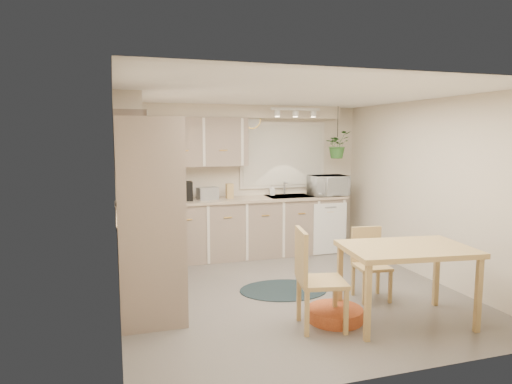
# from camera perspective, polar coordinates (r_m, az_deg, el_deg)

# --- Properties ---
(floor) EXTENTS (4.20, 4.20, 0.00)m
(floor) POSITION_cam_1_polar(r_m,az_deg,el_deg) (5.79, 4.11, -12.33)
(floor) COLOR #5F5A54
(floor) RESTS_ON ground
(ceiling) EXTENTS (4.20, 4.20, 0.00)m
(ceiling) POSITION_cam_1_polar(r_m,az_deg,el_deg) (5.48, 4.33, 12.06)
(ceiling) COLOR white
(ceiling) RESTS_ON wall_back
(wall_back) EXTENTS (4.00, 0.04, 2.40)m
(wall_back) POSITION_cam_1_polar(r_m,az_deg,el_deg) (7.49, -1.69, 1.51)
(wall_back) COLOR beige
(wall_back) RESTS_ON floor
(wall_front) EXTENTS (4.00, 0.04, 2.40)m
(wall_front) POSITION_cam_1_polar(r_m,az_deg,el_deg) (3.66, 16.40, -4.51)
(wall_front) COLOR beige
(wall_front) RESTS_ON floor
(wall_left) EXTENTS (0.04, 4.20, 2.40)m
(wall_left) POSITION_cam_1_polar(r_m,az_deg,el_deg) (5.13, -17.06, -1.31)
(wall_left) COLOR beige
(wall_left) RESTS_ON floor
(wall_right) EXTENTS (0.04, 4.20, 2.40)m
(wall_right) POSITION_cam_1_polar(r_m,az_deg,el_deg) (6.51, 20.82, 0.24)
(wall_right) COLOR beige
(wall_right) RESTS_ON floor
(base_cab_left) EXTENTS (0.60, 1.85, 0.90)m
(base_cab_left) POSITION_cam_1_polar(r_m,az_deg,el_deg) (6.14, -14.05, -7.02)
(base_cab_left) COLOR gray
(base_cab_left) RESTS_ON floor
(base_cab_back) EXTENTS (3.60, 0.60, 0.90)m
(base_cab_back) POSITION_cam_1_polar(r_m,az_deg,el_deg) (7.26, -2.56, -4.65)
(base_cab_back) COLOR gray
(base_cab_back) RESTS_ON floor
(counter_left) EXTENTS (0.64, 1.89, 0.04)m
(counter_left) POSITION_cam_1_polar(r_m,az_deg,el_deg) (6.04, -14.08, -2.68)
(counter_left) COLOR tan
(counter_left) RESTS_ON base_cab_left
(counter_back) EXTENTS (3.64, 0.64, 0.04)m
(counter_back) POSITION_cam_1_polar(r_m,az_deg,el_deg) (7.17, -2.56, -0.98)
(counter_back) COLOR tan
(counter_back) RESTS_ON base_cab_back
(oven_stack) EXTENTS (0.65, 0.65, 2.10)m
(oven_stack) POSITION_cam_1_polar(r_m,az_deg,el_deg) (4.79, -13.07, -3.56)
(oven_stack) COLOR gray
(oven_stack) RESTS_ON floor
(wall_oven_face) EXTENTS (0.02, 0.56, 0.58)m
(wall_oven_face) POSITION_cam_1_polar(r_m,az_deg,el_deg) (4.83, -9.27, -3.40)
(wall_oven_face) COLOR silver
(wall_oven_face) RESTS_ON oven_stack
(upper_cab_left) EXTENTS (0.35, 2.00, 0.75)m
(upper_cab_left) POSITION_cam_1_polar(r_m,az_deg,el_deg) (6.08, -15.68, 5.90)
(upper_cab_left) COLOR gray
(upper_cab_left) RESTS_ON wall_left
(upper_cab_back) EXTENTS (2.00, 0.35, 0.75)m
(upper_cab_back) POSITION_cam_1_polar(r_m,az_deg,el_deg) (7.08, -9.19, 6.18)
(upper_cab_back) COLOR gray
(upper_cab_back) RESTS_ON wall_back
(soffit_left) EXTENTS (0.30, 2.00, 0.20)m
(soffit_left) POSITION_cam_1_polar(r_m,az_deg,el_deg) (6.09, -16.07, 10.36)
(soffit_left) COLOR beige
(soffit_left) RESTS_ON wall_left
(soffit_back) EXTENTS (3.60, 0.30, 0.20)m
(soffit_back) POSITION_cam_1_polar(r_m,az_deg,el_deg) (7.27, -2.94, 10.02)
(soffit_back) COLOR beige
(soffit_back) RESTS_ON wall_back
(cooktop) EXTENTS (0.52, 0.58, 0.02)m
(cooktop) POSITION_cam_1_polar(r_m,az_deg,el_deg) (5.48, -13.63, -3.40)
(cooktop) COLOR silver
(cooktop) RESTS_ON counter_left
(range_hood) EXTENTS (0.40, 0.60, 0.14)m
(range_hood) POSITION_cam_1_polar(r_m,az_deg,el_deg) (5.41, -13.98, 1.34)
(range_hood) COLOR silver
(range_hood) RESTS_ON upper_cab_left
(window_blinds) EXTENTS (1.40, 0.02, 1.00)m
(window_blinds) POSITION_cam_1_polar(r_m,az_deg,el_deg) (7.65, 3.42, 4.62)
(window_blinds) COLOR silver
(window_blinds) RESTS_ON wall_back
(window_frame) EXTENTS (1.50, 0.02, 1.10)m
(window_frame) POSITION_cam_1_polar(r_m,az_deg,el_deg) (7.66, 3.40, 4.63)
(window_frame) COLOR beige
(window_frame) RESTS_ON wall_back
(sink) EXTENTS (0.70, 0.48, 0.10)m
(sink) POSITION_cam_1_polar(r_m,az_deg,el_deg) (7.46, 4.12, -0.84)
(sink) COLOR #97999E
(sink) RESTS_ON counter_back
(dishwasher_front) EXTENTS (0.58, 0.02, 0.83)m
(dishwasher_front) POSITION_cam_1_polar(r_m,az_deg,el_deg) (7.51, 9.24, -4.55)
(dishwasher_front) COLOR silver
(dishwasher_front) RESTS_ON base_cab_back
(track_light_bar) EXTENTS (0.80, 0.04, 0.04)m
(track_light_bar) POSITION_cam_1_polar(r_m,az_deg,el_deg) (7.17, 4.96, 10.29)
(track_light_bar) COLOR silver
(track_light_bar) RESTS_ON ceiling
(wall_clock) EXTENTS (0.30, 0.03, 0.30)m
(wall_clock) POSITION_cam_1_polar(r_m,az_deg,el_deg) (7.47, -0.54, 9.03)
(wall_clock) COLOR #E4BB50
(wall_clock) RESTS_ON wall_back
(dining_table) EXTENTS (1.36, 1.00, 0.80)m
(dining_table) POSITION_cam_1_polar(r_m,az_deg,el_deg) (5.03, 18.18, -10.90)
(dining_table) COLOR tan
(dining_table) RESTS_ON floor
(chair_left) EXTENTS (0.55, 0.55, 1.01)m
(chair_left) POSITION_cam_1_polar(r_m,az_deg,el_deg) (4.66, 8.25, -10.69)
(chair_left) COLOR tan
(chair_left) RESTS_ON floor
(chair_back) EXTENTS (0.43, 0.43, 0.84)m
(chair_back) POSITION_cam_1_polar(r_m,az_deg,el_deg) (5.58, 14.28, -8.77)
(chair_back) COLOR tan
(chair_back) RESTS_ON floor
(braided_rug) EXTENTS (1.22, 1.00, 0.01)m
(braided_rug) POSITION_cam_1_polar(r_m,az_deg,el_deg) (5.83, 3.45, -12.12)
(braided_rug) COLOR black
(braided_rug) RESTS_ON floor
(pet_bed) EXTENTS (0.76, 0.76, 0.13)m
(pet_bed) POSITION_cam_1_polar(r_m,az_deg,el_deg) (4.99, 9.87, -14.82)
(pet_bed) COLOR #BD5625
(pet_bed) RESTS_ON floor
(microwave) EXTENTS (0.62, 0.36, 0.41)m
(microwave) POSITION_cam_1_polar(r_m,az_deg,el_deg) (7.61, 9.04, 1.09)
(microwave) COLOR silver
(microwave) RESTS_ON counter_back
(soap_bottle) EXTENTS (0.10, 0.19, 0.08)m
(soap_bottle) POSITION_cam_1_polar(r_m,az_deg,el_deg) (7.51, 2.02, -0.15)
(soap_bottle) COLOR silver
(soap_bottle) RESTS_ON counter_back
(hanging_plant) EXTENTS (0.52, 0.55, 0.35)m
(hanging_plant) POSITION_cam_1_polar(r_m,az_deg,el_deg) (7.64, 10.12, 5.46)
(hanging_plant) COLOR #2E6126
(hanging_plant) RESTS_ON ceiling
(coffee_maker) EXTENTS (0.18, 0.21, 0.29)m
(coffee_maker) POSITION_cam_1_polar(r_m,az_deg,el_deg) (7.01, -8.65, 0.12)
(coffee_maker) COLOR black
(coffee_maker) RESTS_ON counter_back
(toaster) EXTENTS (0.34, 0.24, 0.19)m
(toaster) POSITION_cam_1_polar(r_m,az_deg,el_deg) (7.09, -6.08, -0.18)
(toaster) COLOR #97999E
(toaster) RESTS_ON counter_back
(knife_block) EXTENTS (0.11, 0.11, 0.23)m
(knife_block) POSITION_cam_1_polar(r_m,az_deg,el_deg) (7.19, -3.32, 0.13)
(knife_block) COLOR tan
(knife_block) RESTS_ON counter_back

